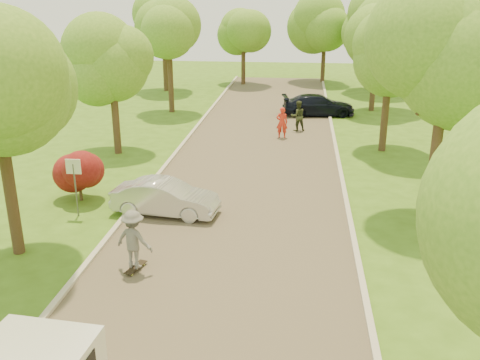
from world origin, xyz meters
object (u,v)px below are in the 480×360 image
at_px(dark_sedan, 318,105).
at_px(person_olive, 298,116).
at_px(street_sign, 74,176).
at_px(longboard, 136,267).
at_px(skateboarder, 134,240).
at_px(person_striped, 282,123).
at_px(silver_sedan, 165,198).

xyz_separation_m(dark_sedan, person_olive, (-1.30, -4.38, 0.21)).
bearing_deg(street_sign, dark_sedan, 63.22).
bearing_deg(longboard, skateboarder, -171.94).
height_order(street_sign, person_striped, street_sign).
height_order(dark_sedan, skateboarder, skateboarder).
relative_size(street_sign, person_olive, 1.21).
bearing_deg(skateboarder, dark_sedan, -89.76).
distance_m(longboard, person_olive, 17.95).
xyz_separation_m(silver_sedan, dark_sedan, (5.95, 17.49, 0.05)).
bearing_deg(silver_sedan, person_olive, -12.85).
xyz_separation_m(skateboarder, person_striped, (3.64, 15.65, -0.13)).
relative_size(street_sign, person_striped, 1.24).
relative_size(silver_sedan, longboard, 4.14).
height_order(longboard, person_olive, person_olive).
bearing_deg(person_olive, longboard, 55.69).
height_order(skateboarder, person_striped, skateboarder).
bearing_deg(dark_sedan, person_olive, 155.67).
bearing_deg(skateboarder, street_sign, -33.15).
height_order(dark_sedan, person_striped, person_striped).
relative_size(longboard, skateboarder, 0.53).
bearing_deg(dark_sedan, silver_sedan, 153.41).
bearing_deg(longboard, silver_sedan, -72.76).
xyz_separation_m(silver_sedan, skateboarder, (0.15, -4.25, 0.36)).
bearing_deg(person_striped, skateboarder, 76.01).
relative_size(street_sign, longboard, 2.31).
height_order(silver_sedan, skateboarder, skateboarder).
distance_m(person_striped, person_olive, 1.91).
bearing_deg(silver_sedan, person_striped, -11.72).
xyz_separation_m(street_sign, person_olive, (7.80, 13.65, -0.67)).
relative_size(longboard, person_olive, 0.53).
xyz_separation_m(longboard, skateboarder, (0.00, -0.00, 0.90)).
distance_m(silver_sedan, dark_sedan, 18.47).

